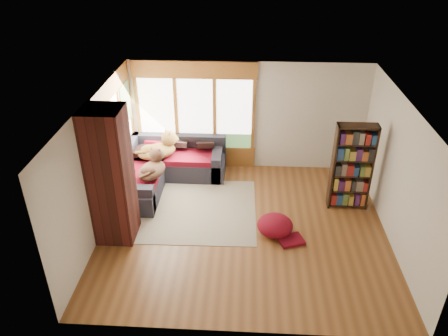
% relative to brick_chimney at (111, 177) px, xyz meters
% --- Properties ---
extents(floor, '(5.50, 5.50, 0.00)m').
position_rel_brick_chimney_xyz_m(floor, '(2.40, 0.35, -1.30)').
color(floor, brown).
rests_on(floor, ground).
extents(ceiling, '(5.50, 5.50, 0.00)m').
position_rel_brick_chimney_xyz_m(ceiling, '(2.40, 0.35, 1.30)').
color(ceiling, white).
extents(wall_back, '(5.50, 0.04, 2.60)m').
position_rel_brick_chimney_xyz_m(wall_back, '(2.40, 2.85, 0.00)').
color(wall_back, silver).
rests_on(wall_back, ground).
extents(wall_front, '(5.50, 0.04, 2.60)m').
position_rel_brick_chimney_xyz_m(wall_front, '(2.40, -2.15, 0.00)').
color(wall_front, silver).
rests_on(wall_front, ground).
extents(wall_left, '(0.04, 5.00, 2.60)m').
position_rel_brick_chimney_xyz_m(wall_left, '(-0.35, 0.35, 0.00)').
color(wall_left, silver).
rests_on(wall_left, ground).
extents(wall_right, '(0.04, 5.00, 2.60)m').
position_rel_brick_chimney_xyz_m(wall_right, '(5.15, 0.35, 0.00)').
color(wall_right, silver).
rests_on(wall_right, ground).
extents(windows_back, '(2.82, 0.10, 1.90)m').
position_rel_brick_chimney_xyz_m(windows_back, '(1.20, 2.82, 0.05)').
color(windows_back, '#986026').
rests_on(windows_back, wall_back).
extents(windows_left, '(0.10, 2.62, 1.90)m').
position_rel_brick_chimney_xyz_m(windows_left, '(-0.32, 1.55, 0.05)').
color(windows_left, '#986026').
rests_on(windows_left, wall_left).
extents(roller_blind, '(0.03, 0.72, 0.90)m').
position_rel_brick_chimney_xyz_m(roller_blind, '(-0.29, 2.38, 0.45)').
color(roller_blind, '#6E8F5E').
rests_on(roller_blind, wall_left).
extents(brick_chimney, '(0.70, 0.70, 2.60)m').
position_rel_brick_chimney_xyz_m(brick_chimney, '(0.00, 0.00, 0.00)').
color(brick_chimney, '#471914').
rests_on(brick_chimney, ground).
extents(sectional_sofa, '(2.20, 2.20, 0.80)m').
position_rel_brick_chimney_xyz_m(sectional_sofa, '(0.45, 2.05, -1.00)').
color(sectional_sofa, '#21202A').
rests_on(sectional_sofa, ground).
extents(area_rug, '(3.08, 2.38, 0.01)m').
position_rel_brick_chimney_xyz_m(area_rug, '(1.11, 0.90, -1.29)').
color(area_rug, beige).
rests_on(area_rug, ground).
extents(bookshelf, '(0.80, 0.27, 1.87)m').
position_rel_brick_chimney_xyz_m(bookshelf, '(4.54, 1.23, -0.36)').
color(bookshelf, black).
rests_on(bookshelf, ground).
extents(pouf, '(0.88, 0.88, 0.37)m').
position_rel_brick_chimney_xyz_m(pouf, '(3.00, 0.21, -1.10)').
color(pouf, maroon).
rests_on(pouf, area_rug).
extents(dog_tan, '(1.04, 0.96, 0.51)m').
position_rel_brick_chimney_xyz_m(dog_tan, '(0.45, 2.13, -0.51)').
color(dog_tan, brown).
rests_on(dog_tan, sectional_sofa).
extents(dog_brindle, '(0.66, 0.90, 0.45)m').
position_rel_brick_chimney_xyz_m(dog_brindle, '(0.46, 1.33, -0.54)').
color(dog_brindle, '#352118').
rests_on(dog_brindle, sectional_sofa).
extents(throw_pillows, '(1.98, 1.68, 0.45)m').
position_rel_brick_chimney_xyz_m(throw_pillows, '(0.48, 2.20, -0.55)').
color(throw_pillows, black).
rests_on(throw_pillows, sectional_sofa).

